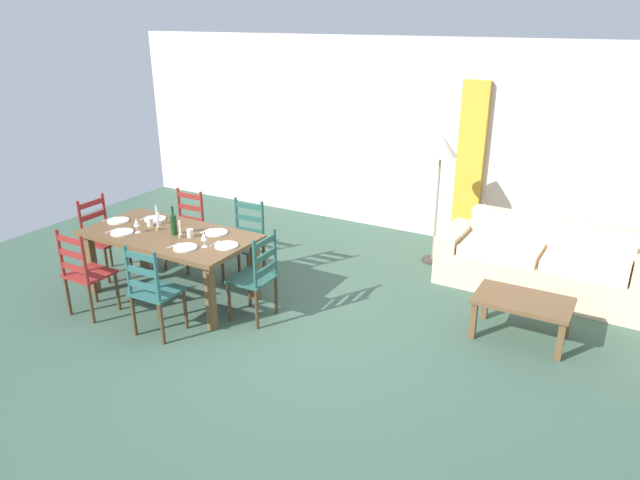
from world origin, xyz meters
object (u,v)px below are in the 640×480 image
Objects in this scene: dining_table at (170,241)px; coffee_cup_primary at (190,233)px; dining_chair_head_east at (256,277)px; wine_glass_near_left at (137,223)px; wine_bottle at (174,224)px; coffee_table at (523,305)px; wine_glass_near_right at (204,237)px; dining_chair_near_left at (85,273)px; coffee_cup_secondary at (150,222)px; dining_chair_far_left at (186,230)px; dining_chair_near_right at (153,291)px; dining_chair_head_west at (102,237)px; dining_chair_far_right at (245,241)px; wine_glass_far_left at (158,215)px; couch at (542,266)px; standing_lamp at (441,153)px.

coffee_cup_primary is at bearing 3.13° from dining_table.
wine_glass_near_left is (-1.44, -0.18, 0.38)m from dining_chair_head_east.
wine_bottle is 0.35× the size of coffee_table.
wine_glass_near_left is (-0.39, -0.15, -0.01)m from wine_bottle.
wine_glass_near_left is 0.91m from wine_glass_near_right.
dining_chair_near_left is 10.67× the size of coffee_cup_secondary.
wine_glass_near_right reaches higher than coffee_table.
dining_chair_far_left is at bearing 125.44° from wine_bottle.
dining_chair_head_west is at bearing 154.09° from dining_chair_near_right.
dining_table is 6.01× the size of wine_bottle.
coffee_cup_secondary is at bearing -138.61° from dining_chair_far_right.
dining_chair_far_left is 0.73m from coffee_cup_secondary.
wine_glass_far_left is at bearing 88.03° from wine_glass_near_left.
couch is at bearing 20.08° from dining_chair_far_left.
wine_bottle is (-1.05, -0.02, 0.39)m from dining_chair_head_east.
wine_glass_far_left reaches higher than coffee_cup_secondary.
wine_glass_near_left and wine_glass_far_left have the same top height.
coffee_table is at bearing 16.13° from wine_glass_near_left.
dining_chair_head_west is at bearing 179.18° from coffee_cup_primary.
dining_chair_head_west is at bearing 174.81° from wine_glass_near_right.
coffee_table is (3.89, 1.13, -0.51)m from wine_glass_near_left.
dining_chair_far_left is 0.70m from wine_glass_far_left.
couch reaches higher than coffee_table.
wine_glass_near_left is at bearing -148.84° from couch.
dining_table is 11.80× the size of wine_glass_near_right.
dining_chair_head_east is (1.56, -0.70, 0.00)m from dining_chair_far_left.
dining_chair_head_east is at bearing 14.98° from wine_glass_near_right.
dining_chair_near_left reaches higher than dining_table.
coffee_cup_primary is at bearing -163.83° from coffee_table.
wine_bottle is at bearing -115.28° from dining_chair_far_right.
wine_glass_near_left reaches higher than coffee_table.
dining_chair_near_right is at bearing -89.76° from dining_chair_far_right.
dining_chair_near_right is at bearing -151.51° from coffee_table.
dining_chair_head_west and dining_chair_head_east have the same top height.
dining_chair_far_left is 3.04× the size of wine_bottle.
dining_chair_near_left is 5.96× the size of wine_glass_near_left.
dining_chair_far_left is 0.97m from wine_bottle.
dining_chair_head_west reaches higher than coffee_table.
wine_glass_far_left is 1.79× the size of coffee_cup_primary.
dining_chair_near_right is 0.59× the size of standing_lamp.
dining_chair_near_left is 4.23m from standing_lamp.
standing_lamp reaches higher than couch.
dining_table is 1.16× the size of standing_lamp.
standing_lamp is (2.21, 2.37, 0.75)m from dining_table.
wine_bottle is (-0.37, 0.73, 0.39)m from dining_chair_near_right.
wine_bottle is at bearing 54.89° from dining_chair_near_left.
coffee_cup_secondary is 0.10× the size of coffee_table.
wine_bottle is at bearing 166.80° from wine_glass_near_right.
coffee_cup_secondary is at bearing -138.01° from standing_lamp.
dining_table is 0.87m from dining_chair_near_right.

